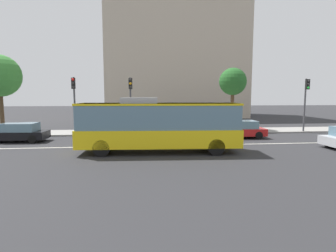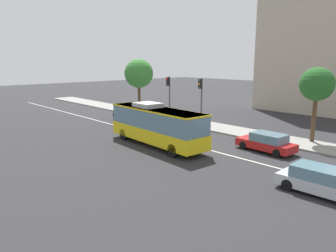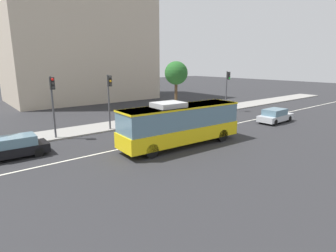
{
  "view_description": "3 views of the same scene",
  "coord_description": "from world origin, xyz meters",
  "px_view_note": "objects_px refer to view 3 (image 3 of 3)",
  "views": [
    {
      "loc": [
        -3.04,
        -18.65,
        3.53
      ],
      "look_at": [
        -1.21,
        -0.45,
        1.47
      ],
      "focal_mm": 28.38,
      "sensor_mm": 36.0,
      "label": 1
    },
    {
      "loc": [
        17.82,
        -18.94,
        6.96
      ],
      "look_at": [
        -1.37,
        -1.38,
        1.64
      ],
      "focal_mm": 34.32,
      "sensor_mm": 36.0,
      "label": 2
    },
    {
      "loc": [
        -15.44,
        -17.25,
        6.26
      ],
      "look_at": [
        -2.55,
        -1.25,
        1.47
      ],
      "focal_mm": 29.08,
      "sensor_mm": 36.0,
      "label": 3
    }
  ],
  "objects_px": {
    "transit_bus": "(181,123)",
    "traffic_light_mid_block": "(109,93)",
    "sedan_red": "(199,115)",
    "sedan_black": "(13,147)",
    "traffic_light_near_corner": "(227,84)",
    "traffic_light_far_corner": "(53,97)",
    "street_tree_kerbside_left": "(176,74)",
    "sedan_silver": "(275,116)"
  },
  "relations": [
    {
      "from": "traffic_light_mid_block",
      "to": "street_tree_kerbside_left",
      "type": "distance_m",
      "value": 10.86
    },
    {
      "from": "traffic_light_near_corner",
      "to": "traffic_light_far_corner",
      "type": "height_order",
      "value": "same"
    },
    {
      "from": "transit_bus",
      "to": "traffic_light_near_corner",
      "type": "distance_m",
      "value": 16.57
    },
    {
      "from": "sedan_silver",
      "to": "sedan_red",
      "type": "bearing_deg",
      "value": 139.09
    },
    {
      "from": "sedan_red",
      "to": "traffic_light_near_corner",
      "type": "height_order",
      "value": "traffic_light_near_corner"
    },
    {
      "from": "sedan_silver",
      "to": "sedan_red",
      "type": "relative_size",
      "value": 0.99
    },
    {
      "from": "traffic_light_mid_block",
      "to": "sedan_black",
      "type": "bearing_deg",
      "value": -77.0
    },
    {
      "from": "sedan_black",
      "to": "sedan_red",
      "type": "relative_size",
      "value": 1.0
    },
    {
      "from": "traffic_light_mid_block",
      "to": "sedan_red",
      "type": "bearing_deg",
      "value": 70.26
    },
    {
      "from": "sedan_black",
      "to": "traffic_light_mid_block",
      "type": "distance_m",
      "value": 9.47
    },
    {
      "from": "transit_bus",
      "to": "traffic_light_mid_block",
      "type": "height_order",
      "value": "traffic_light_mid_block"
    },
    {
      "from": "street_tree_kerbside_left",
      "to": "sedan_red",
      "type": "bearing_deg",
      "value": -102.98
    },
    {
      "from": "transit_bus",
      "to": "sedan_black",
      "type": "distance_m",
      "value": 11.79
    },
    {
      "from": "traffic_light_far_corner",
      "to": "street_tree_kerbside_left",
      "type": "bearing_deg",
      "value": 94.76
    },
    {
      "from": "transit_bus",
      "to": "sedan_silver",
      "type": "height_order",
      "value": "transit_bus"
    },
    {
      "from": "sedan_silver",
      "to": "sedan_black",
      "type": "distance_m",
      "value": 24.61
    },
    {
      "from": "traffic_light_mid_block",
      "to": "traffic_light_far_corner",
      "type": "xyz_separation_m",
      "value": [
        -4.96,
        0.12,
        0.0
      ]
    },
    {
      "from": "sedan_black",
      "to": "traffic_light_far_corner",
      "type": "xyz_separation_m",
      "value": [
        3.67,
        2.82,
        2.84
      ]
    },
    {
      "from": "transit_bus",
      "to": "street_tree_kerbside_left",
      "type": "relative_size",
      "value": 1.57
    },
    {
      "from": "sedan_silver",
      "to": "traffic_light_mid_block",
      "type": "distance_m",
      "value": 17.52
    },
    {
      "from": "transit_bus",
      "to": "traffic_light_mid_block",
      "type": "relative_size",
      "value": 1.95
    },
    {
      "from": "sedan_black",
      "to": "street_tree_kerbside_left",
      "type": "xyz_separation_m",
      "value": [
        19.03,
        5.46,
        4.25
      ]
    },
    {
      "from": "traffic_light_far_corner",
      "to": "street_tree_kerbside_left",
      "type": "height_order",
      "value": "street_tree_kerbside_left"
    },
    {
      "from": "transit_bus",
      "to": "sedan_red",
      "type": "distance_m",
      "value": 8.88
    },
    {
      "from": "traffic_light_near_corner",
      "to": "traffic_light_mid_block",
      "type": "height_order",
      "value": "same"
    },
    {
      "from": "sedan_red",
      "to": "traffic_light_mid_block",
      "type": "relative_size",
      "value": 0.88
    },
    {
      "from": "traffic_light_mid_block",
      "to": "traffic_light_near_corner",
      "type": "bearing_deg",
      "value": 85.28
    },
    {
      "from": "sedan_red",
      "to": "street_tree_kerbside_left",
      "type": "xyz_separation_m",
      "value": [
        1.22,
        5.28,
        4.25
      ]
    },
    {
      "from": "transit_bus",
      "to": "traffic_light_far_corner",
      "type": "bearing_deg",
      "value": 134.89
    },
    {
      "from": "sedan_black",
      "to": "traffic_light_far_corner",
      "type": "bearing_deg",
      "value": -140.6
    },
    {
      "from": "sedan_red",
      "to": "traffic_light_mid_block",
      "type": "xyz_separation_m",
      "value": [
        -9.19,
        2.52,
        2.84
      ]
    },
    {
      "from": "sedan_silver",
      "to": "traffic_light_far_corner",
      "type": "xyz_separation_m",
      "value": [
        -20.42,
        7.84,
        2.84
      ]
    },
    {
      "from": "traffic_light_far_corner",
      "to": "sedan_black",
      "type": "bearing_deg",
      "value": -57.4
    },
    {
      "from": "traffic_light_near_corner",
      "to": "traffic_light_mid_block",
      "type": "distance_m",
      "value": 16.67
    },
    {
      "from": "sedan_black",
      "to": "sedan_red",
      "type": "distance_m",
      "value": 17.82
    },
    {
      "from": "traffic_light_near_corner",
      "to": "transit_bus",
      "type": "bearing_deg",
      "value": -59.66
    },
    {
      "from": "sedan_black",
      "to": "traffic_light_near_corner",
      "type": "bearing_deg",
      "value": -172.31
    },
    {
      "from": "sedan_red",
      "to": "traffic_light_near_corner",
      "type": "distance_m",
      "value": 8.36
    },
    {
      "from": "sedan_silver",
      "to": "street_tree_kerbside_left",
      "type": "xyz_separation_m",
      "value": [
        -5.06,
        10.48,
        4.25
      ]
    },
    {
      "from": "sedan_red",
      "to": "street_tree_kerbside_left",
      "type": "bearing_deg",
      "value": -100.64
    },
    {
      "from": "transit_bus",
      "to": "street_tree_kerbside_left",
      "type": "xyz_separation_m",
      "value": [
        8.38,
        10.41,
        3.17
      ]
    },
    {
      "from": "traffic_light_near_corner",
      "to": "street_tree_kerbside_left",
      "type": "xyz_separation_m",
      "value": [
        -6.26,
        2.86,
        1.41
      ]
    }
  ]
}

